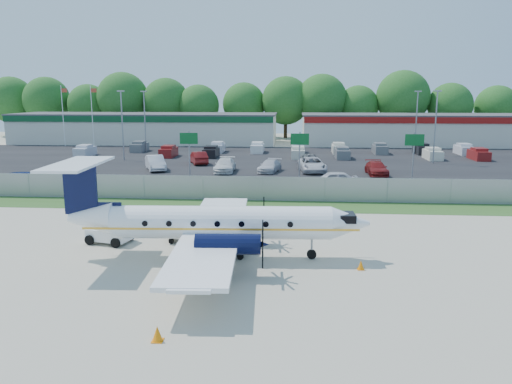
# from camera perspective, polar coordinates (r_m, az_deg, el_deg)

# --- Properties ---
(ground) EXTENTS (170.00, 170.00, 0.00)m
(ground) POSITION_cam_1_polar(r_m,az_deg,el_deg) (27.60, -0.96, -7.11)
(ground) COLOR #B9B39D
(ground) RESTS_ON ground
(grass_verge) EXTENTS (170.00, 4.00, 0.02)m
(grass_verge) POSITION_cam_1_polar(r_m,az_deg,el_deg) (39.14, 0.67, -1.60)
(grass_verge) COLOR #2D561E
(grass_verge) RESTS_ON ground
(access_road) EXTENTS (170.00, 8.00, 0.02)m
(access_road) POSITION_cam_1_polar(r_m,az_deg,el_deg) (45.98, 1.24, 0.33)
(access_road) COLOR black
(access_road) RESTS_ON ground
(parking_lot) EXTENTS (170.00, 32.00, 0.02)m
(parking_lot) POSITION_cam_1_polar(r_m,az_deg,el_deg) (66.71, 2.24, 3.71)
(parking_lot) COLOR black
(parking_lot) RESTS_ON ground
(perimeter_fence) EXTENTS (120.00, 0.06, 1.99)m
(perimeter_fence) POSITION_cam_1_polar(r_m,az_deg,el_deg) (40.90, 0.86, 0.38)
(perimeter_fence) COLOR gray
(perimeter_fence) RESTS_ON ground
(building_west) EXTENTS (46.40, 12.40, 5.24)m
(building_west) POSITION_cam_1_polar(r_m,az_deg,el_deg) (92.16, -12.41, 7.16)
(building_west) COLOR silver
(building_west) RESTS_ON ground
(building_east) EXTENTS (44.40, 12.40, 5.24)m
(building_east) POSITION_cam_1_polar(r_m,az_deg,el_deg) (91.37, 19.45, 6.75)
(building_east) COLOR silver
(building_east) RESTS_ON ground
(sign_left) EXTENTS (1.80, 0.26, 5.00)m
(sign_left) POSITION_cam_1_polar(r_m,az_deg,el_deg) (50.36, -7.66, 5.32)
(sign_left) COLOR gray
(sign_left) RESTS_ON ground
(sign_mid) EXTENTS (1.80, 0.26, 5.00)m
(sign_mid) POSITION_cam_1_polar(r_m,az_deg,el_deg) (49.27, 5.01, 5.25)
(sign_mid) COLOR gray
(sign_mid) RESTS_ON ground
(sign_right) EXTENTS (1.80, 0.26, 5.00)m
(sign_right) POSITION_cam_1_polar(r_m,az_deg,el_deg) (50.60, 17.61, 4.92)
(sign_right) COLOR gray
(sign_right) RESTS_ON ground
(flagpole_west) EXTENTS (1.06, 0.12, 10.00)m
(flagpole_west) POSITION_cam_1_polar(r_m,az_deg,el_deg) (89.77, -21.17, 8.50)
(flagpole_west) COLOR white
(flagpole_west) RESTS_ON ground
(flagpole_east) EXTENTS (1.06, 0.12, 10.00)m
(flagpole_east) POSITION_cam_1_polar(r_m,az_deg,el_deg) (87.75, -18.19, 8.65)
(flagpole_east) COLOR white
(flagpole_east) RESTS_ON ground
(light_pole_nw) EXTENTS (0.90, 0.35, 9.09)m
(light_pole_nw) POSITION_cam_1_polar(r_m,az_deg,el_deg) (68.01, -15.05, 7.90)
(light_pole_nw) COLOR gray
(light_pole_nw) RESTS_ON ground
(light_pole_ne) EXTENTS (0.90, 0.35, 9.09)m
(light_pole_ne) POSITION_cam_1_polar(r_m,az_deg,el_deg) (66.54, 19.84, 7.56)
(light_pole_ne) COLOR gray
(light_pole_ne) RESTS_ON ground
(light_pole_sw) EXTENTS (0.90, 0.35, 9.09)m
(light_pole_sw) POSITION_cam_1_polar(r_m,az_deg,el_deg) (77.50, -12.60, 8.37)
(light_pole_sw) COLOR gray
(light_pole_sw) RESTS_ON ground
(light_pole_se) EXTENTS (0.90, 0.35, 9.09)m
(light_pole_se) POSITION_cam_1_polar(r_m,az_deg,el_deg) (76.22, 17.87, 8.06)
(light_pole_se) COLOR gray
(light_pole_se) RESTS_ON ground
(tree_line) EXTENTS (112.00, 6.00, 14.00)m
(tree_line) POSITION_cam_1_polar(r_m,az_deg,el_deg) (100.50, 2.98, 6.21)
(tree_line) COLOR #1F5A1A
(tree_line) RESTS_ON ground
(aircraft) EXTENTS (16.56, 16.33, 5.13)m
(aircraft) POSITION_cam_1_polar(r_m,az_deg,el_deg) (26.48, -4.75, -3.47)
(aircraft) COLOR white
(aircraft) RESTS_ON ground
(pushback_tug) EXTENTS (2.72, 2.24, 1.32)m
(pushback_tug) POSITION_cam_1_polar(r_m,az_deg,el_deg) (30.66, -16.18, -4.46)
(pushback_tug) COLOR white
(pushback_tug) RESTS_ON ground
(baggage_cart_near) EXTENTS (2.16, 1.61, 1.01)m
(baggage_cart_near) POSITION_cam_1_polar(r_m,az_deg,el_deg) (30.22, -8.41, -4.67)
(baggage_cart_near) COLOR gray
(baggage_cart_near) RESTS_ON ground
(baggage_cart_far) EXTENTS (2.13, 1.30, 1.12)m
(baggage_cart_far) POSITION_cam_1_polar(r_m,az_deg,el_deg) (27.17, -3.26, -6.27)
(baggage_cart_far) COLOR gray
(baggage_cart_far) RESTS_ON ground
(cone_nose) EXTENTS (0.34, 0.34, 0.49)m
(cone_nose) POSITION_cam_1_polar(r_m,az_deg,el_deg) (25.75, 11.89, -8.18)
(cone_nose) COLOR orange
(cone_nose) RESTS_ON ground
(cone_port_wing) EXTENTS (0.40, 0.40, 0.57)m
(cone_port_wing) POSITION_cam_1_polar(r_m,az_deg,el_deg) (18.74, -11.21, -15.63)
(cone_port_wing) COLOR orange
(cone_port_wing) RESTS_ON ground
(cone_starboard_wing) EXTENTS (0.39, 0.39, 0.55)m
(cone_starboard_wing) POSITION_cam_1_polar(r_m,az_deg,el_deg) (31.29, 3.73, -4.42)
(cone_starboard_wing) COLOR orange
(cone_starboard_wing) RESTS_ON ground
(road_car_west) EXTENTS (6.07, 4.42, 1.63)m
(road_car_west) POSITION_cam_1_polar(r_m,az_deg,el_deg) (50.38, -24.64, 0.25)
(road_car_west) COLOR navy
(road_car_west) RESTS_ON ground
(road_car_mid) EXTENTS (4.87, 2.21, 1.62)m
(road_car_mid) POSITION_cam_1_polar(r_m,az_deg,el_deg) (46.94, 8.67, 0.41)
(road_car_mid) COLOR silver
(road_car_mid) RESTS_ON ground
(parked_car_a) EXTENTS (3.71, 5.47, 1.71)m
(parked_car_a) POSITION_cam_1_polar(r_m,az_deg,el_deg) (58.66, -11.39, 2.46)
(parked_car_a) COLOR silver
(parked_car_a) RESTS_ON ground
(parked_car_b) EXTENTS (2.22, 5.27, 1.52)m
(parked_car_b) POSITION_cam_1_polar(r_m,az_deg,el_deg) (56.27, -3.56, 2.30)
(parked_car_b) COLOR silver
(parked_car_b) RESTS_ON ground
(parked_car_c) EXTENTS (2.88, 4.97, 1.35)m
(parked_car_c) POSITION_cam_1_polar(r_m,az_deg,el_deg) (56.15, 1.58, 2.29)
(parked_car_c) COLOR silver
(parked_car_c) RESTS_ON ground
(parked_car_d) EXTENTS (3.37, 6.15, 1.63)m
(parked_car_d) POSITION_cam_1_polar(r_m,az_deg,el_deg) (56.67, 6.41, 2.31)
(parked_car_d) COLOR silver
(parked_car_d) RESTS_ON ground
(parked_car_e) EXTENTS (2.15, 5.01, 1.44)m
(parked_car_e) POSITION_cam_1_polar(r_m,az_deg,el_deg) (55.69, 13.58, 1.91)
(parked_car_e) COLOR maroon
(parked_car_e) RESTS_ON ground
(parked_car_f) EXTENTS (3.24, 5.06, 1.57)m
(parked_car_f) POSITION_cam_1_polar(r_m,az_deg,el_deg) (63.13, -6.56, 3.21)
(parked_car_f) COLOR maroon
(parked_car_f) RESTS_ON ground
(parked_car_g) EXTENTS (2.28, 4.89, 1.35)m
(parked_car_g) POSITION_cam_1_polar(r_m,az_deg,el_deg) (62.62, 6.08, 3.16)
(parked_car_g) COLOR #595B5E
(parked_car_g) RESTS_ON ground
(far_parking_rows) EXTENTS (56.00, 10.00, 1.60)m
(far_parking_rows) POSITION_cam_1_polar(r_m,az_deg,el_deg) (71.66, 2.39, 4.22)
(far_parking_rows) COLOR gray
(far_parking_rows) RESTS_ON ground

